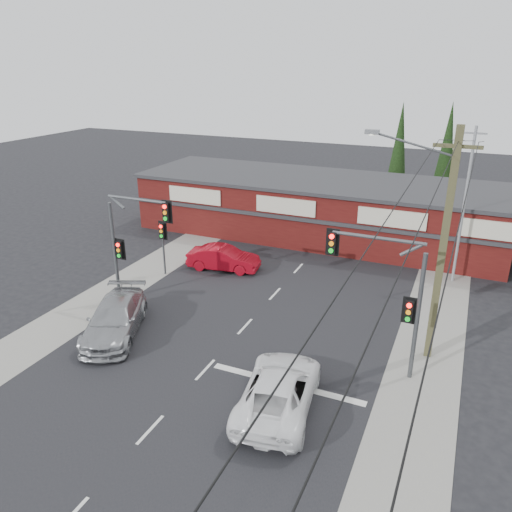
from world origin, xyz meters
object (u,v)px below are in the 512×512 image
at_px(shop_building, 317,206).
at_px(red_sedan, 223,258).
at_px(utility_pole, 440,241).
at_px(white_suv, 279,390).
at_px(silver_suv, 115,319).

bearing_deg(shop_building, red_sedan, -110.25).
distance_m(red_sedan, utility_pole, 14.41).
height_order(white_suv, shop_building, shop_building).
relative_size(red_sedan, shop_building, 0.16).
relative_size(silver_suv, red_sedan, 1.24).
xyz_separation_m(white_suv, shop_building, (-4.71, 19.93, 1.36)).
bearing_deg(red_sedan, utility_pole, -120.52).
distance_m(silver_suv, utility_pole, 15.02).
distance_m(silver_suv, red_sedan, 9.21).
xyz_separation_m(white_suv, red_sedan, (-7.98, 11.07, -0.03)).
relative_size(white_suv, silver_suv, 1.00).
relative_size(silver_suv, shop_building, 0.20).
xyz_separation_m(silver_suv, utility_pole, (13.74, 4.00, 4.59)).
height_order(silver_suv, red_sedan, silver_suv).
xyz_separation_m(red_sedan, utility_pole, (12.63, -5.14, 4.66)).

